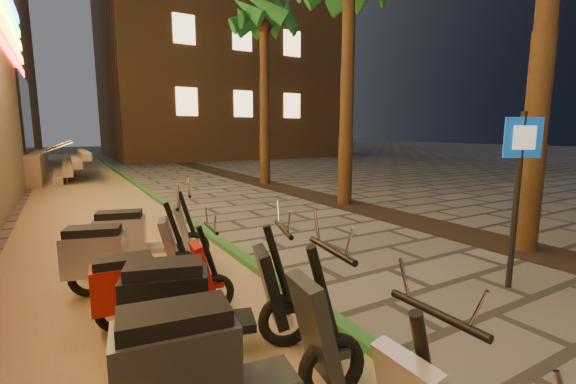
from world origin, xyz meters
TOP-DOWN VIEW (x-y plane):
  - ground at (0.00, 0.00)m, footprint 120.00×120.00m
  - parking_strip at (-2.60, 10.00)m, footprint 3.40×60.00m
  - green_curb at (-0.90, 10.00)m, footprint 0.18×60.00m
  - planting_strip at (3.60, 5.00)m, footprint 1.20×40.00m
  - apartment_block at (9.00, 32.00)m, footprint 18.00×16.06m
  - palm_d at (3.60, 12.00)m, footprint 2.97×3.02m
  - pedestrian_sign at (1.72, 1.18)m, footprint 0.47×0.23m
  - scooter_5 at (-2.48, 0.71)m, footprint 1.80×0.71m
  - scooter_6 at (-2.33, 1.67)m, footprint 1.71×0.89m
  - scooter_7 at (-2.60, 2.51)m, footprint 1.48×0.53m
  - scooter_8 at (-2.78, 3.54)m, footprint 1.65×0.85m
  - scooter_9 at (-2.38, 4.42)m, footprint 1.64×0.82m

SIDE VIEW (x-z plane):
  - ground at x=0.00m, z-range 0.00..0.00m
  - parking_strip at x=-2.60m, z-range 0.00..0.01m
  - planting_strip at x=3.60m, z-range 0.00..0.02m
  - green_curb at x=-0.90m, z-range 0.00..0.10m
  - scooter_7 at x=-2.60m, z-range -0.07..0.97m
  - scooter_9 at x=-2.38m, z-range -0.08..1.08m
  - scooter_8 at x=-2.78m, z-range -0.08..1.09m
  - scooter_6 at x=-2.33m, z-range -0.08..1.13m
  - scooter_5 at x=-2.48m, z-range -0.08..1.18m
  - pedestrian_sign at x=1.72m, z-range 0.34..2.63m
  - palm_d at x=3.60m, z-range 2.36..9.53m
  - apartment_block at x=9.00m, z-range 0.00..25.00m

